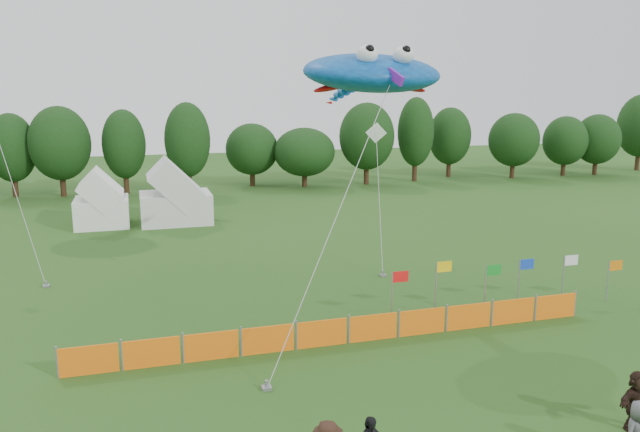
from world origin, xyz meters
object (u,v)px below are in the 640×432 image
object	(u,v)px
tent_left	(102,203)
stingray_kite	(370,74)
barrier_fence	(348,330)
spectator_f	(636,401)
tent_right	(175,198)

from	to	relation	value
tent_left	stingray_kite	bearing A→B (deg)	-60.43
barrier_fence	stingray_kite	world-z (taller)	stingray_kite
barrier_fence	spectator_f	world-z (taller)	spectator_f
barrier_fence	spectator_f	xyz separation A→B (m)	(5.63, -7.89, 0.35)
tent_right	stingray_kite	world-z (taller)	stingray_kite
spectator_f	stingray_kite	distance (m)	14.99
tent_left	barrier_fence	bearing A→B (deg)	-68.42
tent_left	barrier_fence	distance (m)	25.82
tent_left	tent_right	world-z (taller)	tent_right
tent_right	stingray_kite	distance (m)	22.67
tent_left	spectator_f	xyz separation A→B (m)	(15.12, -31.88, -0.75)
spectator_f	stingray_kite	xyz separation A→B (m)	(-3.53, 11.46, 8.98)
stingray_kite	spectator_f	bearing A→B (deg)	-72.86
stingray_kite	tent_right	bearing A→B (deg)	108.32
tent_left	spectator_f	distance (m)	35.30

